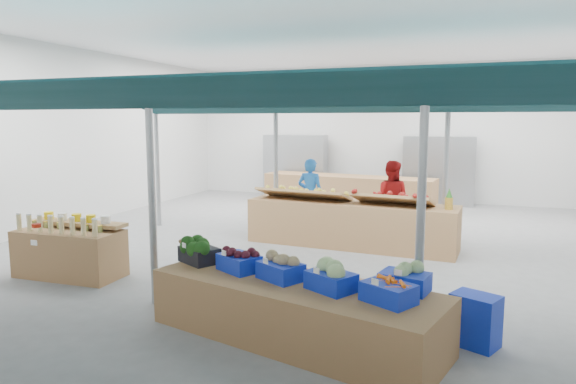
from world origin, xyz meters
name	(u,v)px	position (x,y,z in m)	size (l,w,h in m)	color
floor	(313,244)	(0.00, 0.00, 0.00)	(13.00, 13.00, 0.00)	slate
hall	(333,113)	(0.00, 1.44, 2.65)	(13.00, 13.00, 13.00)	silver
pole_grid	(325,162)	(0.75, -1.75, 1.81)	(10.00, 4.60, 3.00)	gray
awnings	(326,101)	(0.75, -1.75, 2.78)	(9.50, 7.08, 0.30)	#0B2D31
back_shelving_left	(295,166)	(-2.50, 6.00, 1.00)	(2.00, 0.50, 2.00)	#B23F33
back_shelving_right	(438,171)	(2.00, 6.00, 1.00)	(2.00, 0.50, 2.00)	#B23F33
bottle_shelf	(71,250)	(-2.98, -3.41, 0.42)	(1.71, 1.10, 1.03)	#966641
veg_counter	(294,311)	(1.18, -4.44, 0.33)	(3.41, 1.14, 0.66)	#966641
fruit_counter	(351,224)	(0.76, 0.09, 0.44)	(4.11, 0.98, 0.88)	#966641
far_counter	(348,191)	(-0.44, 4.74, 0.45)	(4.99, 1.00, 0.90)	#966641
crate_stack	(475,320)	(3.12, -3.93, 0.29)	(0.49, 0.34, 0.58)	#112BBC
vendor_left	(310,195)	(-0.44, 1.19, 0.82)	(0.60, 0.39, 1.64)	#1B5DB1
vendor_right	(391,199)	(1.36, 1.19, 0.82)	(0.80, 0.62, 1.64)	maroon
crate_broccoli	(199,250)	(-0.25, -4.09, 0.82)	(0.61, 0.55, 0.35)	black
crate_beets	(239,260)	(0.40, -4.25, 0.80)	(0.61, 0.55, 0.29)	#112BBC
crate_celeriac	(281,267)	(0.99, -4.40, 0.81)	(0.61, 0.55, 0.31)	#112BBC
crate_cabbage	(331,276)	(1.64, -4.56, 0.82)	(0.61, 0.55, 0.35)	#112BBC
crate_carrots	(389,292)	(2.28, -4.72, 0.77)	(0.61, 0.55, 0.29)	#112BBC
sparrow	(184,244)	(-0.42, -4.16, 0.91)	(0.12, 0.09, 0.11)	brown
pole_ribbon	(36,227)	(-2.38, -4.63, 1.08)	(0.12, 0.12, 0.28)	#B71F0C
apple_heap_yellow	(303,192)	(-0.22, 0.05, 1.05)	(1.97, 0.91, 0.27)	#997247
apple_heap_red	(392,197)	(1.59, -0.06, 1.05)	(1.57, 0.87, 0.27)	#997247
pineapple	(449,200)	(2.61, -0.12, 1.06)	(0.14, 0.14, 0.39)	#8C6019
crate_extra	(405,278)	(2.39, -4.31, 0.81)	(0.56, 0.45, 0.32)	#112BBC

